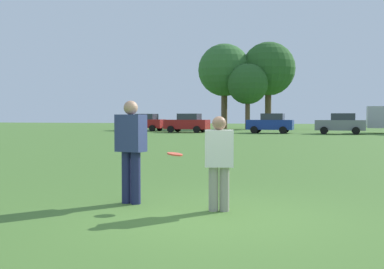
# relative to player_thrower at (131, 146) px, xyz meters

# --- Properties ---
(ground_plane) EXTENTS (180.14, 180.14, 0.00)m
(ground_plane) POSITION_rel_player_thrower_xyz_m (1.62, -0.77, -1.04)
(ground_plane) COLOR #47702D
(player_thrower) EXTENTS (0.55, 0.38, 1.84)m
(player_thrower) POSITION_rel_player_thrower_xyz_m (0.00, 0.00, 0.00)
(player_thrower) COLOR #1E234C
(player_thrower) RESTS_ON ground
(player_defender) EXTENTS (0.51, 0.38, 1.56)m
(player_defender) POSITION_rel_player_thrower_xyz_m (1.65, -0.19, -0.16)
(player_defender) COLOR gray
(player_defender) RESTS_ON ground
(frisbee) EXTENTS (0.27, 0.27, 0.06)m
(frisbee) POSITION_rel_player_thrower_xyz_m (0.84, -0.06, -0.13)
(frisbee) COLOR #E54C33
(traffic_cone) EXTENTS (0.32, 0.32, 0.48)m
(traffic_cone) POSITION_rel_player_thrower_xyz_m (-3.68, 8.47, -0.81)
(traffic_cone) COLOR #D8590C
(traffic_cone) RESTS_ON ground
(parked_car_near_left) EXTENTS (4.26, 2.32, 1.82)m
(parked_car_near_left) POSITION_rel_player_thrower_xyz_m (-15.00, 37.31, -0.11)
(parked_car_near_left) COLOR maroon
(parked_car_near_left) RESTS_ON ground
(parked_car_mid_left) EXTENTS (4.26, 2.32, 1.82)m
(parked_car_mid_left) POSITION_rel_player_thrower_xyz_m (-9.49, 34.58, -0.11)
(parked_car_mid_left) COLOR maroon
(parked_car_mid_left) RESTS_ON ground
(parked_car_center) EXTENTS (4.26, 2.32, 1.82)m
(parked_car_center) POSITION_rel_player_thrower_xyz_m (-1.55, 34.86, -0.11)
(parked_car_center) COLOR navy
(parked_car_center) RESTS_ON ground
(parked_car_mid_right) EXTENTS (4.26, 2.32, 1.82)m
(parked_car_mid_right) POSITION_rel_player_thrower_xyz_m (4.58, 34.53, -0.11)
(parked_car_mid_right) COLOR slate
(parked_car_mid_right) RESTS_ON ground
(tree_west_oak) EXTENTS (6.48, 6.48, 10.53)m
(tree_west_oak) POSITION_rel_player_thrower_xyz_m (-8.79, 47.98, 6.20)
(tree_west_oak) COLOR brown
(tree_west_oak) RESTS_ON ground
(tree_west_maple) EXTENTS (4.77, 4.77, 7.75)m
(tree_west_maple) POSITION_rel_player_thrower_xyz_m (-5.53, 45.96, 4.29)
(tree_west_maple) COLOR brown
(tree_west_maple) RESTS_ON ground
(tree_center_elm) EXTENTS (6.59, 6.59, 10.72)m
(tree_center_elm) POSITION_rel_player_thrower_xyz_m (-3.54, 49.35, 6.33)
(tree_center_elm) COLOR brown
(tree_center_elm) RESTS_ON ground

